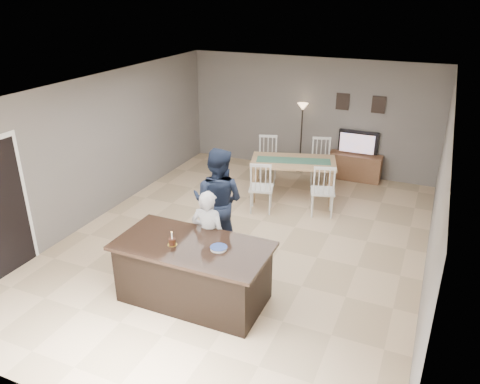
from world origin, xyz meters
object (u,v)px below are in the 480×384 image
at_px(television, 358,143).
at_px(birthday_cake, 172,242).
at_px(plate_stack, 219,248).
at_px(floor_lamp, 302,119).
at_px(tv_console, 355,167).
at_px(kitchen_island, 194,272).
at_px(woman, 209,236).
at_px(man, 218,202).
at_px(dining_table, 293,167).

distance_m(television, birthday_cake, 5.94).
xyz_separation_m(plate_stack, floor_lamp, (-0.52, 5.56, 0.37)).
relative_size(tv_console, television, 1.31).
xyz_separation_m(tv_console, plate_stack, (-0.81, -5.54, 0.62)).
relative_size(kitchen_island, woman, 1.46).
height_order(tv_console, television, television).
bearing_deg(kitchen_island, birthday_cake, -154.58).
bearing_deg(man, television, -111.78).
relative_size(woman, plate_stack, 6.30).
height_order(plate_stack, floor_lamp, floor_lamp).
distance_m(kitchen_island, woman, 0.62).
bearing_deg(plate_stack, dining_table, 92.98).
bearing_deg(woman, plate_stack, 126.50).
bearing_deg(plate_stack, kitchen_island, -175.74).
relative_size(woman, floor_lamp, 0.88).
relative_size(tv_console, dining_table, 0.51).
bearing_deg(television, woman, 76.34).
relative_size(television, woman, 0.62).
bearing_deg(dining_table, plate_stack, -103.23).
relative_size(woman, birthday_cake, 7.18).
xyz_separation_m(kitchen_island, man, (-0.27, 1.35, 0.47)).
xyz_separation_m(woman, floor_lamp, (-0.09, 5.04, 0.56)).
distance_m(kitchen_island, plate_stack, 0.61).
height_order(woman, dining_table, woman).
bearing_deg(plate_stack, floor_lamp, 95.31).
bearing_deg(man, plate_stack, 113.51).
relative_size(tv_console, plate_stack, 5.13).
distance_m(man, birthday_cake, 1.47).
relative_size(tv_console, woman, 0.81).
bearing_deg(tv_console, birthday_cake, -104.26).
xyz_separation_m(tv_console, man, (-1.47, -4.22, 0.62)).
height_order(tv_console, plate_stack, plate_stack).
bearing_deg(plate_stack, birthday_cake, -167.07).
distance_m(plate_stack, floor_lamp, 5.60).
distance_m(kitchen_island, television, 5.78).
bearing_deg(birthday_cake, man, 90.84).
xyz_separation_m(television, plate_stack, (-0.81, -5.61, 0.06)).
bearing_deg(man, dining_table, -102.49).
bearing_deg(dining_table, tv_console, 40.69).
bearing_deg(woman, dining_table, -96.37).
bearing_deg(tv_console, woman, -103.84).
bearing_deg(tv_console, plate_stack, -98.33).
distance_m(dining_table, floor_lamp, 1.72).
relative_size(plate_stack, dining_table, 0.10).
bearing_deg(television, dining_table, 58.03).
relative_size(man, floor_lamp, 1.11).
height_order(birthday_cake, plate_stack, birthday_cake).
height_order(television, man, man).
distance_m(kitchen_island, dining_table, 4.02).
distance_m(man, plate_stack, 1.48).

